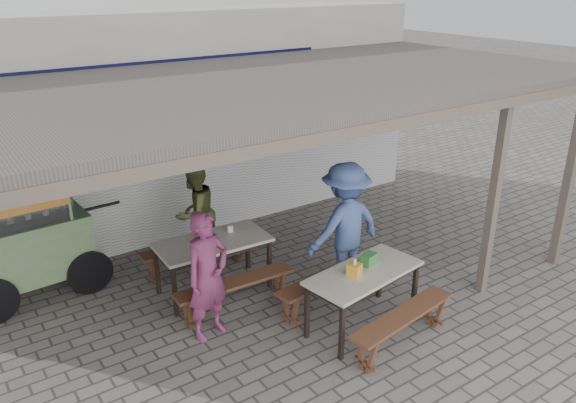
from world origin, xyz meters
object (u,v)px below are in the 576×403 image
at_px(bench_right_wall, 327,282).
at_px(vendor_cart, 26,233).
at_px(patron_right_table, 345,226).
at_px(condiment_jar, 230,229).
at_px(patron_wall_side, 195,213).
at_px(tissue_box, 354,270).
at_px(table_left, 213,246).
at_px(table_right, 364,277).
at_px(patron_street_side, 208,276).
at_px(bench_left_street, 235,289).
at_px(donation_box, 369,259).
at_px(condiment_bowl, 203,241).
at_px(bench_left_wall, 195,250).
at_px(bench_right_street, 403,322).

distance_m(bench_right_wall, vendor_cart, 3.92).
distance_m(patron_right_table, condiment_jar, 1.55).
bearing_deg(patron_wall_side, patron_right_table, 102.69).
bearing_deg(tissue_box, table_left, 118.27).
bearing_deg(table_right, table_left, 114.06).
relative_size(vendor_cart, tissue_box, 14.96).
xyz_separation_m(table_left, condiment_jar, (0.33, 0.11, 0.12)).
distance_m(table_left, patron_right_table, 1.77).
bearing_deg(patron_street_side, bench_left_street, 13.20).
height_order(vendor_cart, tissue_box, vendor_cart).
height_order(vendor_cart, patron_right_table, patron_right_table).
bearing_deg(donation_box, bench_left_street, 141.54).
relative_size(table_left, bench_left_street, 0.95).
distance_m(condiment_jar, condiment_bowl, 0.48).
height_order(bench_left_wall, donation_box, donation_box).
relative_size(table_right, condiment_jar, 17.18).
relative_size(patron_street_side, donation_box, 7.71).
bearing_deg(patron_street_side, condiment_jar, 36.12).
height_order(bench_right_street, condiment_jar, condiment_jar).
bearing_deg(patron_street_side, bench_right_wall, -24.37).
distance_m(bench_left_street, bench_right_wall, 1.17).
relative_size(table_left, bench_right_street, 0.95).
distance_m(bench_right_street, patron_street_side, 2.28).
bearing_deg(condiment_bowl, bench_left_street, -80.16).
height_order(bench_right_wall, vendor_cart, vendor_cart).
relative_size(table_left, table_right, 0.98).
relative_size(bench_left_street, tissue_box, 11.17).
distance_m(table_left, vendor_cart, 2.39).
bearing_deg(donation_box, patron_right_table, 69.96).
height_order(bench_left_street, vendor_cart, vendor_cart).
relative_size(bench_right_street, patron_right_table, 0.90).
bearing_deg(patron_right_table, bench_right_street, 76.25).
xyz_separation_m(bench_left_street, vendor_cart, (-2.00, 1.86, 0.58)).
bearing_deg(patron_right_table, table_right, 63.56).
bearing_deg(vendor_cart, condiment_bowl, -36.33).
bearing_deg(tissue_box, bench_left_wall, 111.03).
distance_m(donation_box, condiment_jar, 1.99).
height_order(bench_left_wall, condiment_bowl, condiment_bowl).
bearing_deg(bench_left_street, table_right, -42.45).
relative_size(bench_left_street, patron_right_table, 0.90).
bearing_deg(table_right, patron_right_table, 55.47).
xyz_separation_m(patron_street_side, patron_right_table, (2.05, 0.02, 0.09)).
relative_size(bench_left_wall, vendor_cart, 0.75).
distance_m(bench_right_wall, condiment_bowl, 1.69).
bearing_deg(vendor_cart, patron_right_table, -33.51).
bearing_deg(tissue_box, patron_right_table, 56.08).
bearing_deg(bench_left_wall, table_right, -63.21).
xyz_separation_m(bench_left_wall, tissue_box, (0.91, -2.37, 0.48)).
bearing_deg(bench_right_street, table_left, 108.74).
relative_size(condiment_jar, condiment_bowl, 0.44).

